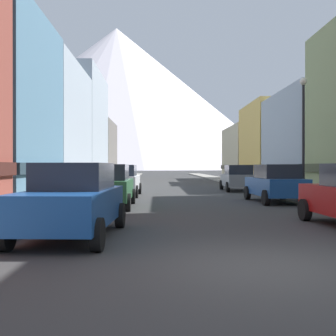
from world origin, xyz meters
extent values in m
plane|color=#343434|center=(0.00, 0.00, 0.00)|extent=(400.00, 400.00, 0.00)
cube|color=gray|center=(-6.25, 35.00, 0.07)|extent=(2.50, 100.00, 0.15)
cube|color=gray|center=(6.25, 35.00, 0.07)|extent=(2.50, 100.00, 0.15)
cube|color=#99A5B2|center=(-10.77, 24.50, 4.64)|extent=(6.55, 11.23, 9.28)
cube|color=#444A50|center=(-10.77, 24.50, 1.60)|extent=(6.85, 11.23, 0.50)
cube|color=#99A5B2|center=(-12.37, 36.24, 5.61)|extent=(9.74, 12.05, 11.23)
cube|color=#444A50|center=(-12.37, 36.24, 1.60)|extent=(10.04, 12.05, 0.50)
cube|color=#66605B|center=(-11.55, 48.08, 3.76)|extent=(8.10, 11.13, 7.51)
cube|color=#2D2B29|center=(-11.55, 48.08, 1.60)|extent=(8.40, 11.13, 0.50)
cube|color=#99A5B2|center=(11.94, 24.92, 3.70)|extent=(8.87, 10.52, 7.40)
cube|color=#444A50|center=(11.94, 24.92, 1.60)|extent=(9.17, 10.52, 0.50)
cube|color=#D8B259|center=(12.27, 35.48, 4.01)|extent=(9.53, 9.85, 8.03)
cube|color=brown|center=(12.27, 35.48, 1.60)|extent=(9.83, 9.85, 0.50)
cube|color=beige|center=(12.33, 46.93, 3.39)|extent=(9.67, 12.04, 6.78)
cube|color=#595444|center=(12.33, 46.93, 1.60)|extent=(9.97, 12.04, 0.50)
cube|color=#19478C|center=(-3.80, 3.02, 0.74)|extent=(2.06, 4.49, 0.80)
cube|color=#1E232D|center=(-3.79, 3.27, 1.46)|extent=(1.71, 2.28, 0.64)
cylinder|color=black|center=(-2.96, 1.33, 0.34)|extent=(0.25, 0.69, 0.68)
cylinder|color=black|center=(-4.80, 1.42, 0.34)|extent=(0.25, 0.69, 0.68)
cylinder|color=black|center=(-2.80, 4.62, 0.34)|extent=(0.25, 0.69, 0.68)
cylinder|color=black|center=(-4.64, 4.72, 0.34)|extent=(0.25, 0.69, 0.68)
cube|color=#265933|center=(-3.80, 10.38, 0.74)|extent=(1.84, 4.40, 0.80)
cube|color=#1E232D|center=(-3.80, 10.13, 1.46)|extent=(1.60, 2.20, 0.64)
cylinder|color=black|center=(-4.72, 12.03, 0.34)|extent=(0.22, 0.68, 0.68)
cylinder|color=black|center=(-2.88, 12.03, 0.34)|extent=(0.22, 0.68, 0.68)
cylinder|color=black|center=(-4.72, 8.73, 0.34)|extent=(0.22, 0.68, 0.68)
cylinder|color=black|center=(-2.88, 8.73, 0.34)|extent=(0.22, 0.68, 0.68)
cube|color=silver|center=(-3.80, 17.12, 0.74)|extent=(1.91, 4.43, 0.80)
cube|color=#1E232D|center=(-3.80, 16.87, 1.46)|extent=(1.63, 2.22, 0.64)
cylinder|color=black|center=(-4.69, 18.78, 0.34)|extent=(0.23, 0.68, 0.68)
cylinder|color=black|center=(-2.85, 18.75, 0.34)|extent=(0.23, 0.68, 0.68)
cylinder|color=black|center=(-4.75, 15.48, 0.34)|extent=(0.23, 0.68, 0.68)
cylinder|color=black|center=(-2.91, 15.46, 0.34)|extent=(0.23, 0.68, 0.68)
cylinder|color=black|center=(2.84, 5.95, 0.34)|extent=(0.24, 0.69, 0.68)
cube|color=#19478C|center=(3.80, 12.66, 0.74)|extent=(1.96, 4.45, 0.80)
cube|color=#1E232D|center=(3.81, 12.41, 1.46)|extent=(1.66, 2.24, 0.64)
cylinder|color=black|center=(2.83, 14.29, 0.34)|extent=(0.24, 0.69, 0.68)
cylinder|color=black|center=(4.67, 14.34, 0.34)|extent=(0.24, 0.69, 0.68)
cylinder|color=black|center=(2.93, 10.99, 0.34)|extent=(0.24, 0.69, 0.68)
cylinder|color=black|center=(4.77, 11.04, 0.34)|extent=(0.24, 0.69, 0.68)
cube|color=slate|center=(3.80, 21.84, 0.74)|extent=(1.95, 4.44, 0.80)
cube|color=#1E232D|center=(3.79, 21.59, 1.46)|extent=(1.65, 2.24, 0.64)
cylinder|color=black|center=(2.92, 23.52, 0.34)|extent=(0.24, 0.69, 0.68)
cylinder|color=black|center=(4.76, 23.47, 0.34)|extent=(0.24, 0.69, 0.68)
cylinder|color=black|center=(2.84, 20.22, 0.34)|extent=(0.24, 0.69, 0.68)
cylinder|color=black|center=(4.68, 20.17, 0.34)|extent=(0.24, 0.69, 0.68)
cylinder|color=gray|center=(-7.00, 12.31, 0.33)|extent=(0.43, 0.43, 0.35)
sphere|color=#226D32|center=(-7.00, 12.31, 0.79)|extent=(0.72, 0.72, 0.72)
cylinder|color=navy|center=(-6.25, 27.46, 0.85)|extent=(0.36, 0.36, 1.41)
sphere|color=tan|center=(-6.25, 27.46, 1.67)|extent=(0.22, 0.22, 0.22)
cylinder|color=black|center=(5.35, 13.24, 2.90)|extent=(0.12, 0.12, 5.50)
sphere|color=white|center=(5.35, 13.24, 5.83)|extent=(0.36, 0.36, 0.36)
cone|color=silver|center=(-27.48, 260.00, 44.55)|extent=(212.59, 212.59, 89.11)
camera|label=1|loc=(-1.78, -7.05, 1.70)|focal=44.99mm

